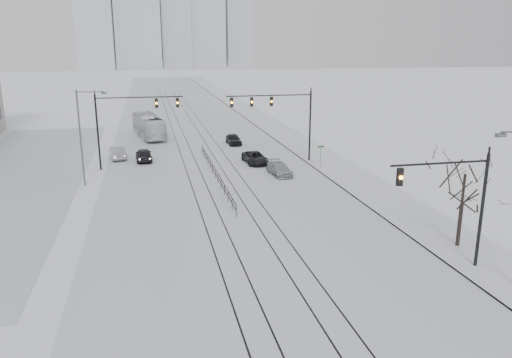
# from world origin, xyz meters

# --- Properties ---
(ground) EXTENTS (500.00, 500.00, 0.00)m
(ground) POSITION_xyz_m (0.00, 0.00, 0.00)
(ground) COLOR white
(ground) RESTS_ON ground
(road) EXTENTS (22.00, 260.00, 0.02)m
(road) POSITION_xyz_m (0.00, 60.00, 0.01)
(road) COLOR silver
(road) RESTS_ON ground
(sidewalk_east) EXTENTS (5.00, 260.00, 0.16)m
(sidewalk_east) POSITION_xyz_m (13.50, 60.00, 0.08)
(sidewalk_east) COLOR silver
(sidewalk_east) RESTS_ON ground
(curb) EXTENTS (0.10, 260.00, 0.12)m
(curb) POSITION_xyz_m (11.05, 60.00, 0.06)
(curb) COLOR gray
(curb) RESTS_ON ground
(parking_strip) EXTENTS (14.00, 60.00, 0.03)m
(parking_strip) POSITION_xyz_m (-20.00, 35.00, 0.01)
(parking_strip) COLOR silver
(parking_strip) RESTS_ON ground
(tram_rails) EXTENTS (5.30, 180.00, 0.01)m
(tram_rails) POSITION_xyz_m (-0.00, 40.00, 0.02)
(tram_rails) COLOR black
(tram_rails) RESTS_ON ground
(skyline) EXTENTS (96.00, 48.00, 72.00)m
(skyline) POSITION_xyz_m (5.02, 273.63, 30.65)
(skyline) COLOR #ADB3BE
(skyline) RESTS_ON ground
(traffic_mast_near) EXTENTS (6.10, 0.37, 7.00)m
(traffic_mast_near) POSITION_xyz_m (10.79, 6.00, 4.56)
(traffic_mast_near) COLOR black
(traffic_mast_near) RESTS_ON ground
(traffic_mast_ne) EXTENTS (9.60, 0.37, 8.00)m
(traffic_mast_ne) POSITION_xyz_m (8.15, 34.99, 5.76)
(traffic_mast_ne) COLOR black
(traffic_mast_ne) RESTS_ON ground
(traffic_mast_nw) EXTENTS (9.10, 0.37, 8.00)m
(traffic_mast_nw) POSITION_xyz_m (-8.52, 36.00, 5.57)
(traffic_mast_nw) COLOR black
(traffic_mast_nw) RESTS_ON ground
(street_light_west) EXTENTS (2.73, 0.25, 9.00)m
(street_light_west) POSITION_xyz_m (-12.20, 30.00, 5.21)
(street_light_west) COLOR #595B60
(street_light_west) RESTS_ON ground
(bare_tree) EXTENTS (4.40, 4.40, 6.10)m
(bare_tree) POSITION_xyz_m (13.20, 9.00, 4.49)
(bare_tree) COLOR black
(bare_tree) RESTS_ON ground
(median_fence) EXTENTS (0.06, 24.00, 1.00)m
(median_fence) POSITION_xyz_m (0.00, 30.00, 0.53)
(median_fence) COLOR black
(median_fence) RESTS_ON ground
(street_sign) EXTENTS (0.70, 0.06, 2.40)m
(street_sign) POSITION_xyz_m (11.80, 32.00, 1.61)
(street_sign) COLOR #595B60
(street_sign) RESTS_ON ground
(sedan_sb_inner) EXTENTS (1.97, 4.46, 1.49)m
(sedan_sb_inner) POSITION_xyz_m (-6.97, 39.22, 0.75)
(sedan_sb_inner) COLOR black
(sedan_sb_inner) RESTS_ON ground
(sedan_sb_outer) EXTENTS (2.29, 4.64, 1.46)m
(sedan_sb_outer) POSITION_xyz_m (-10.00, 41.08, 0.73)
(sedan_sb_outer) COLOR #9EA1A5
(sedan_sb_outer) RESTS_ON ground
(sedan_nb_front) EXTENTS (2.47, 4.84, 1.31)m
(sedan_nb_front) POSITION_xyz_m (5.24, 35.33, 0.65)
(sedan_nb_front) COLOR black
(sedan_nb_front) RESTS_ON ground
(sedan_nb_right) EXTENTS (2.14, 4.48, 1.26)m
(sedan_nb_right) POSITION_xyz_m (6.61, 29.86, 0.63)
(sedan_nb_right) COLOR #A3A6AB
(sedan_nb_right) RESTS_ON ground
(sedan_nb_far) EXTENTS (1.79, 4.14, 1.39)m
(sedan_nb_far) POSITION_xyz_m (4.78, 46.79, 0.70)
(sedan_nb_far) COLOR black
(sedan_nb_far) RESTS_ON ground
(box_truck) EXTENTS (4.76, 11.95, 3.24)m
(box_truck) POSITION_xyz_m (-6.21, 54.57, 1.62)
(box_truck) COLOR silver
(box_truck) RESTS_ON ground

